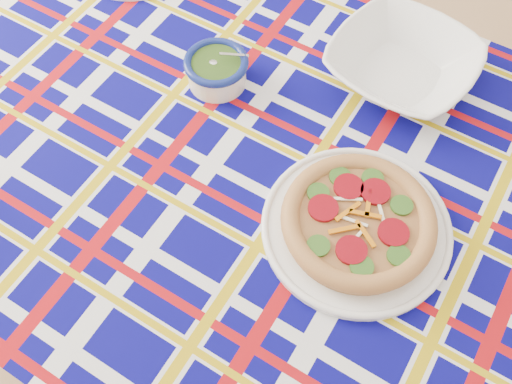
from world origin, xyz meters
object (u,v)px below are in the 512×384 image
(dining_table, at_px, (262,186))
(main_focaccia_plate, at_px, (358,221))
(pesto_bowl, at_px, (217,68))
(serving_bowl, at_px, (402,64))

(dining_table, xyz_separation_m, main_focaccia_plate, (0.20, -0.08, 0.11))
(pesto_bowl, distance_m, serving_bowl, 0.38)
(pesto_bowl, bearing_deg, dining_table, -46.46)
(dining_table, bearing_deg, serving_bowl, 68.94)
(dining_table, relative_size, serving_bowl, 6.39)
(main_focaccia_plate, distance_m, pesto_bowl, 0.43)
(dining_table, relative_size, pesto_bowl, 14.15)
(main_focaccia_plate, bearing_deg, serving_bowl, 90.87)
(dining_table, xyz_separation_m, pesto_bowl, (-0.15, 0.16, 0.12))
(dining_table, distance_m, main_focaccia_plate, 0.24)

